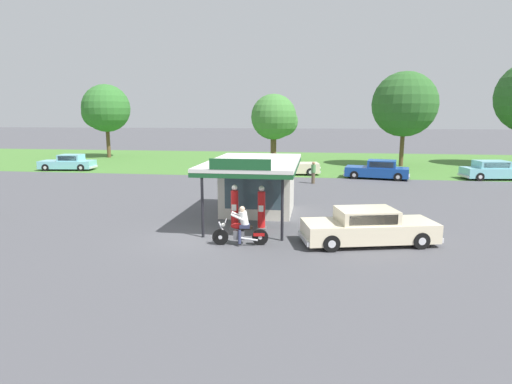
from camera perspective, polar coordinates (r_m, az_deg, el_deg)
ground_plane at (r=18.02m, az=-7.37°, el=-6.08°), size 300.00×300.00×0.00m
grass_verge_strip at (r=47.14m, az=2.45°, el=4.20°), size 120.00×24.00×0.01m
service_station_kiosk at (r=21.64m, az=0.19°, el=1.43°), size 4.25×7.47×3.39m
gas_pump_nearside at (r=18.98m, az=-2.92°, el=-2.26°), size 0.44×0.44×2.02m
gas_pump_offside at (r=18.79m, az=0.75°, el=-2.40°), size 0.44×0.44×2.01m
motorcycle_with_rider at (r=16.63m, az=-2.03°, el=-5.06°), size 2.22×0.70×1.58m
featured_classic_sedan at (r=17.38m, az=15.05°, el=-4.70°), size 5.66×3.05×1.43m
parked_car_second_row_spare at (r=36.63m, az=4.42°, el=3.52°), size 5.45×2.66×1.60m
parked_car_back_row_right at (r=38.81m, az=29.83°, el=2.53°), size 5.60×2.59×1.51m
parked_car_back_row_far_right at (r=35.52m, az=16.25°, el=2.88°), size 5.38×2.88×1.52m
parked_car_back_row_centre_left at (r=43.32m, az=-24.22°, el=3.63°), size 5.24×2.45×1.47m
bystander_admiring_sedan at (r=31.88m, az=7.82°, el=2.71°), size 0.34×0.34×1.65m
tree_oak_far_right at (r=44.90m, az=19.58°, el=11.18°), size 6.41×6.41×9.38m
tree_oak_far_left at (r=45.97m, az=2.72°, el=10.01°), size 5.02×4.97×7.37m
tree_oak_centre at (r=54.44m, az=-19.97°, el=10.54°), size 5.67×5.67×8.77m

